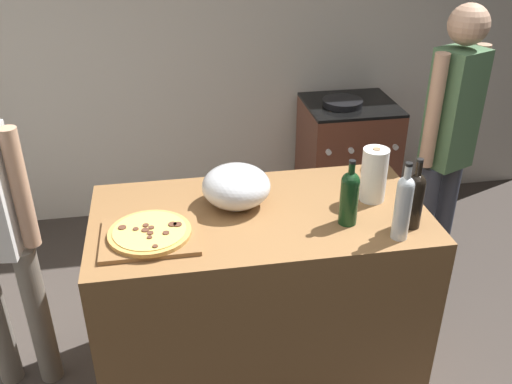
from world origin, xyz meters
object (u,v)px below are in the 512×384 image
Objects in this scene: mixing_bowl at (236,186)px; wine_bottle_dark at (403,205)px; stove at (346,163)px; person_in_red at (448,140)px; paper_towel_roll at (374,175)px; pizza at (150,232)px; wine_bottle_amber at (349,196)px; wine_bottle_clear at (414,198)px.

wine_bottle_dark is at bearing -31.50° from mixing_bowl.
person_in_red is at bearing -73.90° from stove.
paper_towel_roll is (0.62, -0.06, 0.03)m from mixing_bowl.
paper_towel_roll is at bearing 8.99° from pizza.
paper_towel_roll is 0.86× the size of wine_bottle_amber.
mixing_bowl is at bearing 29.06° from pizza.
mixing_bowl is 0.33× the size of stove.
paper_towel_roll is at bearing -104.43° from stove.
pizza is 1.33× the size of paper_towel_roll.
pizza is 1.03m from paper_towel_roll.
wine_bottle_clear is 0.87m from person_in_red.
pizza is at bearing 170.74° from wine_bottle_dark.
wine_bottle_amber is 0.17× the size of person_in_red.
person_in_red is at bearing 53.76° from wine_bottle_clear.
wine_bottle_amber is 1.70m from stove.
wine_bottle_clear is at bearing -23.45° from mixing_bowl.
stove is (0.34, 1.33, -0.60)m from paper_towel_roll.
pizza is 1.03m from wine_bottle_dark.
wine_bottle_dark is 0.11m from wine_bottle_clear.
wine_bottle_clear reaches higher than mixing_bowl.
wine_bottle_clear is (1.10, -0.09, 0.11)m from pizza.
person_in_red is (1.22, 0.39, -0.03)m from mixing_bowl.
wine_bottle_clear is at bearing -126.24° from person_in_red.
wine_bottle_clear is at bearing -71.43° from paper_towel_roll.
mixing_bowl is 0.51m from wine_bottle_amber.
pizza is 0.45m from mixing_bowl.
wine_bottle_amber is at bearing -1.33° from pizza.
pizza is 0.36× the size of stove.
person_in_red is (0.59, 0.77, -0.09)m from wine_bottle_dark.
wine_bottle_dark is 1.08× the size of wine_bottle_clear.
mixing_bowl is at bearing 152.17° from wine_bottle_amber.
mixing_bowl is 0.98× the size of wine_bottle_clear.
pizza reaches higher than stove.
pizza is at bearing 178.67° from wine_bottle_amber.
wine_bottle_dark is at bearing -89.93° from paper_towel_roll.
wine_bottle_amber is (0.45, -0.24, 0.04)m from mixing_bowl.
person_in_red is (0.51, 0.70, -0.08)m from wine_bottle_clear.
wine_bottle_dark reaches higher than pizza.
mixing_bowl is 1.04× the size of wine_bottle_amber.
pizza is 1.08× the size of wine_bottle_clear.
wine_bottle_amber reaches higher than paper_towel_roll.
stove is 0.55× the size of person_in_red.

